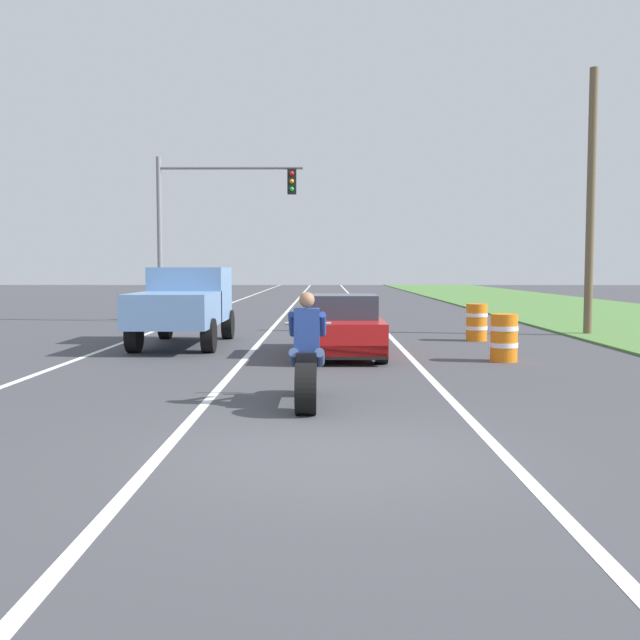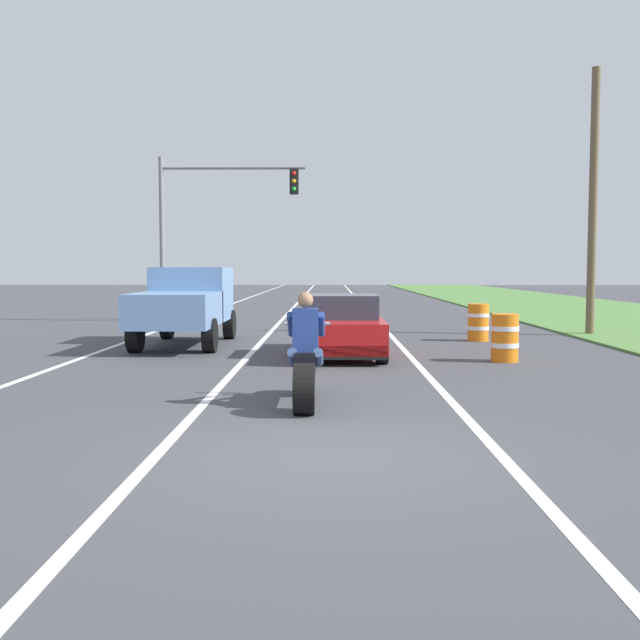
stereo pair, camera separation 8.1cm
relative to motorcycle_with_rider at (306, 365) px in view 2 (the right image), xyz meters
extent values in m
plane|color=#424247|center=(0.33, -2.73, -0.59)|extent=(160.00, 160.00, 0.00)
cube|color=white|center=(-5.07, 17.27, -0.59)|extent=(0.14, 120.00, 0.01)
cube|color=white|center=(2.13, 17.27, -0.59)|extent=(0.14, 120.00, 0.01)
cube|color=white|center=(-1.47, 17.27, -0.59)|extent=(0.14, 120.00, 0.01)
cylinder|color=black|center=(0.00, -0.60, -0.25)|extent=(0.28, 0.69, 0.69)
cylinder|color=black|center=(0.00, 0.95, -0.28)|extent=(0.12, 0.63, 0.63)
cube|color=black|center=(0.00, 0.23, 0.02)|extent=(0.28, 1.10, 0.36)
cylinder|color=#B2B2B7|center=(0.00, 0.87, 0.09)|extent=(0.08, 0.36, 0.73)
cylinder|color=#A5A5AA|center=(0.00, 0.85, 0.52)|extent=(0.70, 0.05, 0.05)
cube|color=navy|center=(0.00, 0.00, 0.50)|extent=(0.36, 0.24, 0.60)
sphere|color=#9E7051|center=(0.00, 0.00, 0.92)|extent=(0.22, 0.22, 0.22)
cylinder|color=#384C7A|center=(-0.18, 0.03, 0.10)|extent=(0.14, 0.47, 0.32)
cylinder|color=navy|center=(-0.22, 0.30, 0.55)|extent=(0.10, 0.51, 0.40)
cylinder|color=#384C7A|center=(0.18, 0.03, 0.10)|extent=(0.14, 0.47, 0.32)
cylinder|color=navy|center=(0.22, 0.30, 0.55)|extent=(0.10, 0.51, 0.40)
cube|color=red|center=(0.61, 6.23, -0.07)|extent=(1.80, 4.30, 0.64)
cube|color=#333D4C|center=(0.61, 6.03, 0.51)|extent=(1.56, 1.70, 0.52)
cube|color=black|center=(0.61, 4.18, -0.31)|extent=(1.76, 0.20, 0.28)
cylinder|color=black|center=(-0.19, 7.83, -0.27)|extent=(0.24, 0.64, 0.64)
cylinder|color=black|center=(1.41, 7.83, -0.27)|extent=(0.24, 0.64, 0.64)
cylinder|color=black|center=(-0.19, 4.63, -0.27)|extent=(0.24, 0.64, 0.64)
cylinder|color=black|center=(1.41, 4.63, -0.27)|extent=(0.24, 0.64, 0.64)
cube|color=#6B93C6|center=(-3.31, 9.16, 0.69)|extent=(1.90, 2.10, 1.40)
cube|color=#333D4C|center=(-3.31, 9.51, 1.07)|extent=(1.67, 0.29, 0.57)
cube|color=#6B93C6|center=(-3.31, 6.91, 0.39)|extent=(1.90, 2.70, 0.80)
cylinder|color=black|center=(-4.18, 9.96, -0.19)|extent=(0.28, 0.80, 0.80)
cylinder|color=black|center=(-2.44, 9.96, -0.19)|extent=(0.28, 0.80, 0.80)
cylinder|color=black|center=(-4.18, 6.61, -0.19)|extent=(0.28, 0.80, 0.80)
cylinder|color=black|center=(-2.44, 6.61, -0.19)|extent=(0.28, 0.80, 0.80)
cylinder|color=gray|center=(-5.79, 16.56, 2.41)|extent=(0.18, 0.18, 6.00)
cylinder|color=gray|center=(-3.17, 16.56, 5.01)|extent=(5.24, 0.12, 0.12)
cube|color=black|center=(-0.95, 16.56, 4.51)|extent=(0.32, 0.24, 0.90)
sphere|color=red|center=(-0.95, 16.42, 4.79)|extent=(0.16, 0.16, 0.16)
sphere|color=orange|center=(-0.95, 16.42, 4.51)|extent=(0.16, 0.16, 0.16)
sphere|color=green|center=(-0.95, 16.42, 4.23)|extent=(0.16, 0.16, 0.16)
cylinder|color=brown|center=(7.95, 11.12, 3.25)|extent=(0.24, 0.24, 7.68)
cylinder|color=orange|center=(4.01, 5.03, -0.09)|extent=(0.56, 0.56, 1.00)
cylinder|color=white|center=(4.01, 5.03, 0.11)|extent=(0.58, 0.58, 0.10)
cylinder|color=white|center=(4.01, 5.03, -0.24)|extent=(0.58, 0.58, 0.10)
cylinder|color=orange|center=(4.35, 9.45, -0.09)|extent=(0.56, 0.56, 1.00)
cylinder|color=white|center=(4.35, 9.45, 0.11)|extent=(0.58, 0.58, 0.10)
cylinder|color=white|center=(4.35, 9.45, -0.24)|extent=(0.58, 0.58, 0.10)
camera|label=1|loc=(0.25, -10.26, 1.35)|focal=41.08mm
camera|label=2|loc=(0.34, -10.25, 1.35)|focal=41.08mm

